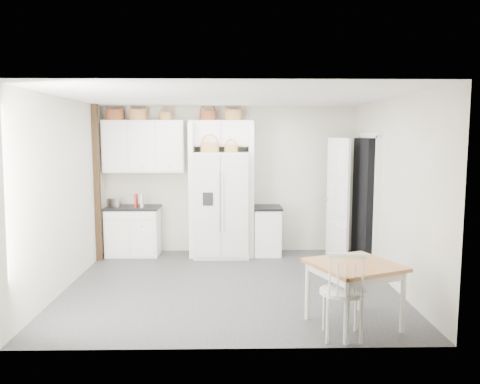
{
  "coord_description": "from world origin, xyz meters",
  "views": [
    {
      "loc": [
        0.02,
        -6.38,
        2.08
      ],
      "look_at": [
        0.15,
        0.4,
        1.27
      ],
      "focal_mm": 35.0,
      "sensor_mm": 36.0,
      "label": 1
    }
  ],
  "objects": [
    {
      "name": "basket_upper_b",
      "position": [
        -1.59,
        1.83,
        2.44
      ],
      "size": [
        0.31,
        0.31,
        0.18
      ],
      "primitive_type": "cylinder",
      "color": "olive",
      "rests_on": "upper_cabinet"
    },
    {
      "name": "base_cab_right",
      "position": [
        0.65,
        1.7,
        0.41
      ],
      "size": [
        0.46,
        0.56,
        0.82
      ],
      "primitive_type": "cube",
      "color": "white",
      "rests_on": "floor"
    },
    {
      "name": "cookbook_red",
      "position": [
        -1.62,
        1.62,
        0.97
      ],
      "size": [
        0.04,
        0.15,
        0.23
      ],
      "primitive_type": "cube",
      "rotation": [
        0.0,
        0.0,
        -0.02
      ],
      "color": "#AE261B",
      "rests_on": "counter_left"
    },
    {
      "name": "refrigerator",
      "position": [
        -0.15,
        1.65,
        0.9
      ],
      "size": [
        0.93,
        0.75,
        1.81
      ],
      "primitive_type": "cube",
      "color": "silver",
      "rests_on": "floor"
    },
    {
      "name": "ceiling",
      "position": [
        0.0,
        0.0,
        2.6
      ],
      "size": [
        4.5,
        4.5,
        0.0
      ],
      "primitive_type": "plane",
      "color": "white",
      "rests_on": "wall_back"
    },
    {
      "name": "toaster",
      "position": [
        -1.99,
        1.6,
        0.94
      ],
      "size": [
        0.25,
        0.18,
        0.16
      ],
      "primitive_type": "cube",
      "rotation": [
        0.0,
        0.0,
        -0.25
      ],
      "color": "silver",
      "rests_on": "counter_left"
    },
    {
      "name": "counter_right",
      "position": [
        0.65,
        1.7,
        0.83
      ],
      "size": [
        0.5,
        0.59,
        0.04
      ],
      "primitive_type": "cube",
      "color": "black",
      "rests_on": "base_cab_right"
    },
    {
      "name": "fridge_panel_right",
      "position": [
        0.36,
        1.7,
        1.15
      ],
      "size": [
        0.08,
        0.6,
        2.3
      ],
      "primitive_type": "cube",
      "color": "white",
      "rests_on": "floor"
    },
    {
      "name": "counter_left",
      "position": [
        -1.7,
        1.7,
        0.84
      ],
      "size": [
        0.93,
        0.6,
        0.04
      ],
      "primitive_type": "cube",
      "color": "black",
      "rests_on": "base_cab_left"
    },
    {
      "name": "dining_table",
      "position": [
        1.36,
        -1.45,
        0.35
      ],
      "size": [
        1.11,
        1.11,
        0.7
      ],
      "primitive_type": "cube",
      "rotation": [
        0.0,
        0.0,
        0.4
      ],
      "color": "#9B5F2C",
      "rests_on": "floor"
    },
    {
      "name": "base_cab_left",
      "position": [
        -1.7,
        1.7,
        0.41
      ],
      "size": [
        0.89,
        0.56,
        0.82
      ],
      "primitive_type": "cube",
      "color": "white",
      "rests_on": "floor"
    },
    {
      "name": "basket_fridge_b",
      "position": [
        0.02,
        1.55,
        1.87
      ],
      "size": [
        0.22,
        0.22,
        0.12
      ],
      "primitive_type": "cylinder",
      "color": "olive",
      "rests_on": "refrigerator"
    },
    {
      "name": "basket_bridge_a",
      "position": [
        -0.38,
        1.83,
        2.43
      ],
      "size": [
        0.29,
        0.29,
        0.16
      ],
      "primitive_type": "cylinder",
      "color": "brown",
      "rests_on": "bridge_cabinet"
    },
    {
      "name": "floor",
      "position": [
        0.0,
        0.0,
        0.0
      ],
      "size": [
        4.5,
        4.5,
        0.0
      ],
      "primitive_type": "plane",
      "color": "#262628",
      "rests_on": "ground"
    },
    {
      "name": "trim_post",
      "position": [
        -2.2,
        1.35,
        1.3
      ],
      "size": [
        0.09,
        0.09,
        2.6
      ],
      "primitive_type": "cube",
      "color": "black",
      "rests_on": "floor"
    },
    {
      "name": "basket_fridge_a",
      "position": [
        -0.34,
        1.55,
        1.89
      ],
      "size": [
        0.31,
        0.31,
        0.16
      ],
      "primitive_type": "cylinder",
      "color": "olive",
      "rests_on": "refrigerator"
    },
    {
      "name": "basket_upper_a",
      "position": [
        -1.99,
        1.83,
        2.44
      ],
      "size": [
        0.32,
        0.32,
        0.18
      ],
      "primitive_type": "cylinder",
      "color": "brown",
      "rests_on": "upper_cabinet"
    },
    {
      "name": "door_slab",
      "position": [
        1.8,
        1.33,
        1.02
      ],
      "size": [
        0.21,
        0.79,
        2.05
      ],
      "primitive_type": "cube",
      "rotation": [
        0.0,
        0.0,
        -1.36
      ],
      "color": "white",
      "rests_on": "floor"
    },
    {
      "name": "upper_cabinet",
      "position": [
        -1.5,
        1.83,
        1.9
      ],
      "size": [
        1.4,
        0.34,
        0.9
      ],
      "primitive_type": "cube",
      "color": "white",
      "rests_on": "wall_back"
    },
    {
      "name": "wall_left",
      "position": [
        -2.25,
        0.0,
        1.3
      ],
      "size": [
        0.0,
        4.0,
        4.0
      ],
      "primitive_type": "plane",
      "rotation": [
        1.57,
        0.0,
        1.57
      ],
      "color": "#BCB49A",
      "rests_on": "floor"
    },
    {
      "name": "wall_back",
      "position": [
        0.0,
        2.0,
        1.3
      ],
      "size": [
        4.5,
        0.0,
        4.5
      ],
      "primitive_type": "plane",
      "rotation": [
        1.57,
        0.0,
        0.0
      ],
      "color": "#BCB49A",
      "rests_on": "floor"
    },
    {
      "name": "basket_upper_c",
      "position": [
        -1.11,
        1.83,
        2.42
      ],
      "size": [
        0.23,
        0.23,
        0.13
      ],
      "primitive_type": "cylinder",
      "color": "olive",
      "rests_on": "upper_cabinet"
    },
    {
      "name": "bridge_cabinet",
      "position": [
        -0.15,
        1.83,
        2.12
      ],
      "size": [
        1.12,
        0.34,
        0.45
      ],
      "primitive_type": "cube",
      "color": "white",
      "rests_on": "wall_back"
    },
    {
      "name": "windsor_chair",
      "position": [
        1.16,
        -1.75,
        0.49
      ],
      "size": [
        0.51,
        0.47,
        0.97
      ],
      "primitive_type": "cube",
      "rotation": [
        0.0,
        0.0,
        -0.09
      ],
      "color": "white",
      "rests_on": "floor"
    },
    {
      "name": "basket_bridge_b",
      "position": [
        0.06,
        1.83,
        2.44
      ],
      "size": [
        0.32,
        0.32,
        0.18
      ],
      "primitive_type": "cylinder",
      "color": "olive",
      "rests_on": "bridge_cabinet"
    },
    {
      "name": "doorway_void",
      "position": [
        2.16,
        1.0,
        1.02
      ],
      "size": [
        0.18,
        0.85,
        2.05
      ],
      "primitive_type": "cube",
      "color": "black",
      "rests_on": "floor"
    },
    {
      "name": "wall_right",
      "position": [
        2.25,
        0.0,
        1.3
      ],
      "size": [
        0.0,
        4.0,
        4.0
      ],
      "primitive_type": "plane",
      "rotation": [
        1.57,
        0.0,
        -1.57
      ],
      "color": "#BCB49A",
      "rests_on": "floor"
    },
    {
      "name": "cookbook_cream",
      "position": [
        -1.52,
        1.62,
        0.98
      ],
      "size": [
        0.04,
        0.16,
        0.23
      ],
      "primitive_type": "cube",
      "rotation": [
        0.0,
        0.0,
        -0.01
      ],
      "color": "beige",
      "rests_on": "counter_left"
    },
    {
      "name": "fridge_panel_left",
      "position": [
        -0.66,
        1.7,
        1.15
      ],
      "size": [
        0.08,
        0.6,
        2.3
      ],
      "primitive_type": "cube",
      "color": "white",
      "rests_on": "floor"
    }
  ]
}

